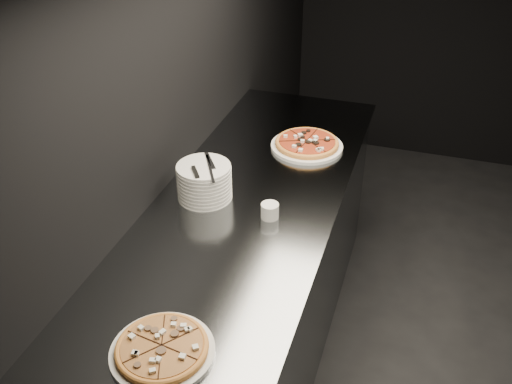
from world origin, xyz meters
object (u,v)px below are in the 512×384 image
(counter, at_px, (242,298))
(cutlery, at_px, (204,168))
(pizza_mushroom, at_px, (162,349))
(plate_stack, at_px, (204,182))
(ramekin, at_px, (270,210))
(pizza_tomato, at_px, (307,144))

(counter, xyz_separation_m, cutlery, (-0.17, 0.05, 0.61))
(pizza_mushroom, xyz_separation_m, plate_stack, (-0.20, 0.81, 0.06))
(ramekin, bearing_deg, cutlery, 172.05)
(plate_stack, distance_m, cutlery, 0.08)
(cutlery, xyz_separation_m, ramekin, (0.29, -0.04, -0.12))
(pizza_tomato, xyz_separation_m, cutlery, (-0.29, -0.57, 0.13))
(pizza_mushroom, distance_m, plate_stack, 0.84)
(pizza_mushroom, relative_size, cutlery, 1.38)
(plate_stack, height_order, ramekin, plate_stack)
(cutlery, bearing_deg, pizza_mushroom, -111.62)
(ramekin, bearing_deg, pizza_tomato, 89.81)
(pizza_tomato, height_order, cutlery, cutlery)
(counter, height_order, plate_stack, plate_stack)
(pizza_mushroom, xyz_separation_m, pizza_tomato, (0.10, 1.37, 0.00))
(pizza_mushroom, bearing_deg, counter, 91.69)
(pizza_mushroom, height_order, cutlery, cutlery)
(pizza_mushroom, bearing_deg, cutlery, 103.44)
(counter, bearing_deg, plate_stack, 159.44)
(counter, bearing_deg, cutlery, 163.62)
(cutlery, bearing_deg, ramekin, -43.00)
(pizza_mushroom, relative_size, pizza_tomato, 0.79)
(counter, bearing_deg, pizza_mushroom, -88.31)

